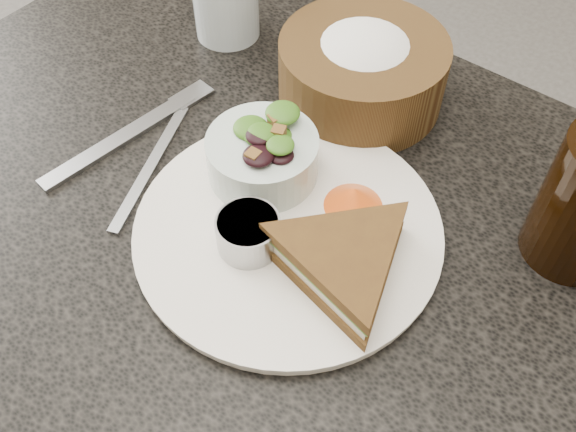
# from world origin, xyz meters

# --- Properties ---
(dining_table) EXTENTS (1.00, 0.70, 0.75)m
(dining_table) POSITION_xyz_m (0.00, 0.00, 0.38)
(dining_table) COLOR black
(dining_table) RESTS_ON floor
(dinner_plate) EXTENTS (0.30, 0.30, 0.01)m
(dinner_plate) POSITION_xyz_m (0.02, -0.00, 0.76)
(dinner_plate) COLOR silver
(dinner_plate) RESTS_ON dining_table
(sandwich) EXTENTS (0.19, 0.19, 0.04)m
(sandwich) POSITION_xyz_m (0.10, -0.02, 0.78)
(sandwich) COLOR #4B3114
(sandwich) RESTS_ON dinner_plate
(salad_bowl) EXTENTS (0.14, 0.14, 0.07)m
(salad_bowl) POSITION_xyz_m (-0.04, 0.04, 0.80)
(salad_bowl) COLOR silver
(salad_bowl) RESTS_ON dinner_plate
(dressing_ramekin) EXTENTS (0.08, 0.08, 0.04)m
(dressing_ramekin) POSITION_xyz_m (0.01, -0.04, 0.78)
(dressing_ramekin) COLOR #99999A
(dressing_ramekin) RESTS_ON dinner_plate
(orange_wedge) EXTENTS (0.09, 0.09, 0.03)m
(orange_wedge) POSITION_xyz_m (0.06, 0.06, 0.78)
(orange_wedge) COLOR #FE5C16
(orange_wedge) RESTS_ON dinner_plate
(fork) EXTENTS (0.05, 0.20, 0.01)m
(fork) POSITION_xyz_m (-0.20, -0.01, 0.75)
(fork) COLOR #94969B
(fork) RESTS_ON dining_table
(knife) EXTENTS (0.08, 0.18, 0.00)m
(knife) POSITION_xyz_m (-0.15, -0.02, 0.75)
(knife) COLOR #A7ABB0
(knife) RESTS_ON dining_table
(bread_basket) EXTENTS (0.23, 0.23, 0.11)m
(bread_basket) POSITION_xyz_m (-0.03, 0.21, 0.80)
(bread_basket) COLOR #4C3719
(bread_basket) RESTS_ON dining_table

